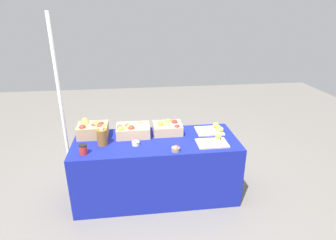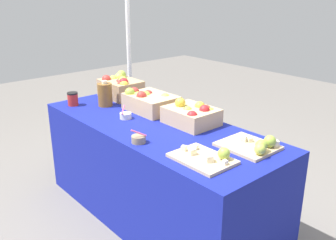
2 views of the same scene
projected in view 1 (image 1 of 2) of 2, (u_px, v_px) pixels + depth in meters
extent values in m
plane|color=slate|center=(157.00, 193.00, 3.49)|extent=(10.00, 10.00, 0.00)
cube|color=navy|center=(156.00, 167.00, 3.35)|extent=(1.90, 0.76, 0.74)
cube|color=tan|center=(93.00, 130.00, 3.28)|extent=(0.35, 0.27, 0.15)
sphere|color=#99B742|center=(83.00, 126.00, 3.24)|extent=(0.08, 0.08, 0.08)
sphere|color=red|center=(101.00, 125.00, 3.22)|extent=(0.08, 0.08, 0.08)
sphere|color=#B2332D|center=(100.00, 127.00, 3.22)|extent=(0.08, 0.08, 0.08)
sphere|color=#B2332D|center=(94.00, 126.00, 3.24)|extent=(0.08, 0.08, 0.08)
sphere|color=#B2C64C|center=(85.00, 123.00, 3.29)|extent=(0.08, 0.08, 0.08)
sphere|color=#B2332D|center=(82.00, 128.00, 3.17)|extent=(0.08, 0.08, 0.08)
sphere|color=#99B742|center=(85.00, 121.00, 3.30)|extent=(0.08, 0.08, 0.08)
sphere|color=#99B742|center=(96.00, 124.00, 3.25)|extent=(0.08, 0.08, 0.08)
sphere|color=gold|center=(103.00, 127.00, 3.22)|extent=(0.08, 0.08, 0.08)
cube|color=tan|center=(133.00, 131.00, 3.30)|extent=(0.39, 0.29, 0.13)
sphere|color=#99B742|center=(129.00, 128.00, 3.26)|extent=(0.08, 0.08, 0.08)
sphere|color=#B2332D|center=(128.00, 127.00, 3.29)|extent=(0.08, 0.08, 0.08)
sphere|color=#B2332D|center=(120.00, 128.00, 3.22)|extent=(0.08, 0.08, 0.08)
sphere|color=#B2332D|center=(131.00, 128.00, 3.20)|extent=(0.08, 0.08, 0.08)
sphere|color=#99B742|center=(140.00, 125.00, 3.36)|extent=(0.08, 0.08, 0.08)
sphere|color=#B2C64C|center=(125.00, 130.00, 3.22)|extent=(0.08, 0.08, 0.08)
sphere|color=#99B742|center=(121.00, 129.00, 3.17)|extent=(0.08, 0.08, 0.08)
cube|color=tan|center=(168.00, 128.00, 3.37)|extent=(0.35, 0.28, 0.12)
sphere|color=gold|center=(175.00, 123.00, 3.45)|extent=(0.07, 0.07, 0.07)
sphere|color=#99B742|center=(167.00, 127.00, 3.33)|extent=(0.07, 0.07, 0.07)
sphere|color=red|center=(177.00, 127.00, 3.28)|extent=(0.07, 0.07, 0.07)
sphere|color=#D14C33|center=(172.00, 122.00, 3.43)|extent=(0.07, 0.07, 0.07)
sphere|color=gold|center=(168.00, 122.00, 3.42)|extent=(0.07, 0.07, 0.07)
sphere|color=gold|center=(160.00, 123.00, 3.31)|extent=(0.07, 0.07, 0.07)
sphere|color=red|center=(175.00, 123.00, 3.39)|extent=(0.07, 0.07, 0.07)
cube|color=#D1B284|center=(212.00, 143.00, 3.11)|extent=(0.34, 0.24, 0.02)
cube|color=beige|center=(201.00, 143.00, 3.08)|extent=(0.04, 0.04, 0.03)
cube|color=beige|center=(202.00, 140.00, 3.14)|extent=(0.03, 0.03, 0.03)
cube|color=beige|center=(218.00, 141.00, 3.10)|extent=(0.05, 0.05, 0.04)
sphere|color=#99B742|center=(218.00, 137.00, 3.17)|extent=(0.07, 0.07, 0.07)
cube|color=beige|center=(223.00, 140.00, 3.15)|extent=(0.03, 0.03, 0.02)
cube|color=beige|center=(207.00, 142.00, 3.08)|extent=(0.04, 0.04, 0.03)
cube|color=#D1B284|center=(209.00, 131.00, 3.42)|extent=(0.32, 0.28, 0.02)
sphere|color=#B2C64C|center=(221.00, 129.00, 3.37)|extent=(0.06, 0.06, 0.06)
sphere|color=#99B742|center=(216.00, 125.00, 3.48)|extent=(0.07, 0.07, 0.07)
sphere|color=#99B742|center=(218.00, 128.00, 3.40)|extent=(0.07, 0.07, 0.07)
cube|color=beige|center=(205.00, 128.00, 3.43)|extent=(0.04, 0.04, 0.03)
cube|color=beige|center=(207.00, 128.00, 3.46)|extent=(0.04, 0.04, 0.03)
cube|color=beige|center=(216.00, 125.00, 3.52)|extent=(0.05, 0.05, 0.04)
cube|color=beige|center=(219.00, 130.00, 3.39)|extent=(0.04, 0.04, 0.04)
cylinder|color=gray|center=(176.00, 149.00, 2.95)|extent=(0.09, 0.09, 0.04)
cylinder|color=#EA598C|center=(177.00, 146.00, 2.93)|extent=(0.06, 0.09, 0.05)
cylinder|color=silver|center=(136.00, 143.00, 3.08)|extent=(0.08, 0.08, 0.04)
cylinder|color=#EA598C|center=(134.00, 140.00, 3.05)|extent=(0.07, 0.07, 0.05)
cylinder|color=brown|center=(102.00, 137.00, 3.07)|extent=(0.12, 0.12, 0.18)
cylinder|color=silver|center=(101.00, 129.00, 3.03)|extent=(0.04, 0.04, 0.02)
cylinder|color=red|center=(83.00, 150.00, 2.89)|extent=(0.08, 0.08, 0.10)
cylinder|color=black|center=(83.00, 145.00, 2.87)|extent=(0.08, 0.08, 0.01)
cylinder|color=white|center=(60.00, 101.00, 3.50)|extent=(0.04, 0.04, 2.14)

